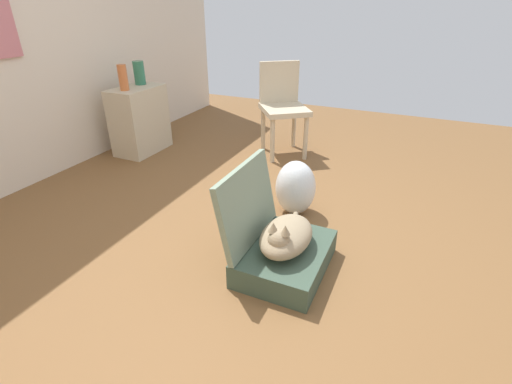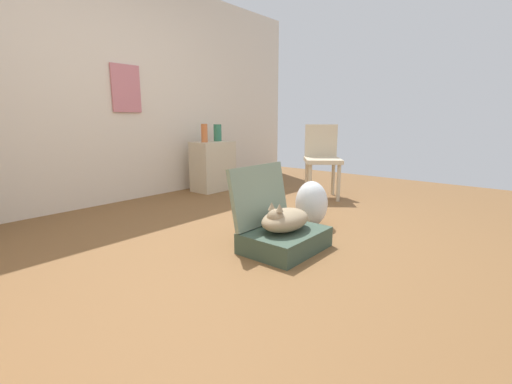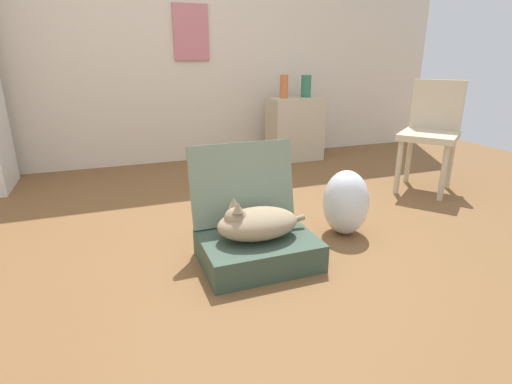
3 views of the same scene
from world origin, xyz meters
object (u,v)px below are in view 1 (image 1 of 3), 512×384
(cat, at_px, (286,236))
(vase_short, at_px, (139,73))
(vase_tall, at_px, (123,78))
(suitcase_base, at_px, (285,258))
(plastic_bag_white, at_px, (295,188))
(side_table, at_px, (140,120))
(chair, at_px, (283,105))

(cat, relative_size, vase_short, 2.27)
(cat, distance_m, vase_tall, 2.39)
(suitcase_base, relative_size, plastic_bag_white, 1.48)
(plastic_bag_white, height_order, vase_tall, vase_tall)
(cat, height_order, vase_short, vase_short)
(side_table, bearing_deg, vase_short, 17.49)
(vase_short, bearing_deg, vase_tall, -171.11)
(vase_tall, distance_m, vase_short, 0.28)
(vase_tall, relative_size, chair, 0.26)
(suitcase_base, distance_m, side_table, 2.40)
(side_table, xyz_separation_m, chair, (0.58, -1.34, 0.17))
(vase_short, bearing_deg, chair, -72.22)
(suitcase_base, bearing_deg, chair, 21.81)
(chair, bearing_deg, vase_tall, 170.99)
(suitcase_base, bearing_deg, vase_short, 57.22)
(plastic_bag_white, relative_size, side_table, 0.62)
(suitcase_base, height_order, vase_short, vase_short)
(suitcase_base, xyz_separation_m, plastic_bag_white, (0.65, 0.17, 0.13))
(plastic_bag_white, relative_size, chair, 0.46)
(vase_tall, bearing_deg, vase_short, 8.89)
(cat, bearing_deg, vase_short, 57.00)
(cat, height_order, chair, chair)
(chair, bearing_deg, side_table, 166.17)
(cat, relative_size, chair, 0.58)
(suitcase_base, distance_m, chair, 1.98)
(plastic_bag_white, height_order, side_table, side_table)
(suitcase_base, height_order, chair, chair)
(suitcase_base, relative_size, chair, 0.68)
(vase_tall, distance_m, chair, 1.55)
(side_table, height_order, chair, chair)
(vase_tall, bearing_deg, chair, -61.64)
(vase_short, bearing_deg, plastic_bag_white, -109.91)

